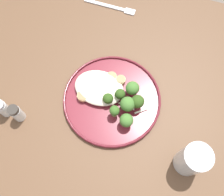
% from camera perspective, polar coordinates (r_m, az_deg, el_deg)
% --- Properties ---
extents(ground, '(6.00, 6.00, 0.00)m').
position_cam_1_polar(ground, '(1.47, -1.16, -11.46)').
color(ground, '#665B51').
extents(wooden_dining_table, '(1.40, 1.00, 0.74)m').
position_cam_1_polar(wooden_dining_table, '(0.83, -2.02, -3.39)').
color(wooden_dining_table, brown).
rests_on(wooden_dining_table, ground).
extents(dinner_plate, '(0.29, 0.29, 0.02)m').
position_cam_1_polar(dinner_plate, '(0.75, 0.00, -0.32)').
color(dinner_plate, maroon).
rests_on(dinner_plate, wooden_dining_table).
extents(noodle_bed, '(0.15, 0.11, 0.03)m').
position_cam_1_polar(noodle_bed, '(0.75, -2.93, 2.33)').
color(noodle_bed, beige).
rests_on(noodle_bed, dinner_plate).
extents(seared_scallop_tiny_bay, '(0.03, 0.03, 0.01)m').
position_cam_1_polar(seared_scallop_tiny_bay, '(0.74, -1.22, -0.46)').
color(seared_scallop_tiny_bay, beige).
rests_on(seared_scallop_tiny_bay, dinner_plate).
extents(seared_scallop_tilted_round, '(0.03, 0.03, 0.02)m').
position_cam_1_polar(seared_scallop_tilted_round, '(0.75, -6.49, 0.67)').
color(seared_scallop_tilted_round, '#DBB77A').
rests_on(seared_scallop_tilted_round, dinner_plate).
extents(seared_scallop_left_edge, '(0.03, 0.03, 0.02)m').
position_cam_1_polar(seared_scallop_left_edge, '(0.74, -2.70, 0.96)').
color(seared_scallop_left_edge, beige).
rests_on(seared_scallop_left_edge, dinner_plate).
extents(seared_scallop_center_golden, '(0.03, 0.03, 0.01)m').
position_cam_1_polar(seared_scallop_center_golden, '(0.77, -1.66, 4.51)').
color(seared_scallop_center_golden, '#DBB77A').
rests_on(seared_scallop_center_golden, dinner_plate).
extents(seared_scallop_rear_pale, '(0.02, 0.02, 0.02)m').
position_cam_1_polar(seared_scallop_rear_pale, '(0.75, -4.19, 1.85)').
color(seared_scallop_rear_pale, '#E5C689').
rests_on(seared_scallop_rear_pale, dinner_plate).
extents(seared_scallop_right_edge, '(0.03, 0.03, 0.02)m').
position_cam_1_polar(seared_scallop_right_edge, '(0.77, -0.09, 4.79)').
color(seared_scallop_right_edge, '#E5C689').
rests_on(seared_scallop_right_edge, dinner_plate).
extents(seared_scallop_large_seared, '(0.03, 0.03, 0.02)m').
position_cam_1_polar(seared_scallop_large_seared, '(0.76, 1.99, 4.06)').
color(seared_scallop_large_seared, '#E5C689').
rests_on(seared_scallop_large_seared, dinner_plate).
extents(broccoli_floret_near_rim, '(0.04, 0.04, 0.06)m').
position_cam_1_polar(broccoli_floret_near_rim, '(0.71, 5.78, -0.85)').
color(broccoli_floret_near_rim, '#7A994C').
rests_on(broccoli_floret_near_rim, dinner_plate).
extents(broccoli_floret_right_tilted, '(0.04, 0.04, 0.06)m').
position_cam_1_polar(broccoli_floret_right_tilted, '(0.71, 3.52, -1.43)').
color(broccoli_floret_right_tilted, '#89A356').
rests_on(broccoli_floret_right_tilted, dinner_plate).
extents(broccoli_floret_front_edge, '(0.04, 0.04, 0.05)m').
position_cam_1_polar(broccoli_floret_front_edge, '(0.70, 3.26, -5.10)').
color(broccoli_floret_front_edge, '#7A994C').
rests_on(broccoli_floret_front_edge, dinner_plate).
extents(broccoli_floret_tall_stalk, '(0.03, 0.03, 0.04)m').
position_cam_1_polar(broccoli_floret_tall_stalk, '(0.72, -0.92, -0.17)').
color(broccoli_floret_tall_stalk, '#89A356').
rests_on(broccoli_floret_tall_stalk, dinner_plate).
extents(broccoli_floret_small_sprig, '(0.03, 0.03, 0.05)m').
position_cam_1_polar(broccoli_floret_small_sprig, '(0.73, 1.84, 0.81)').
color(broccoli_floret_small_sprig, '#89A356').
rests_on(broccoli_floret_small_sprig, dinner_plate).
extents(broccoli_floret_beside_noodles, '(0.04, 0.04, 0.05)m').
position_cam_1_polar(broccoli_floret_beside_noodles, '(0.73, 4.65, 2.20)').
color(broccoli_floret_beside_noodles, '#89A356').
rests_on(broccoli_floret_beside_noodles, dinner_plate).
extents(broccoli_floret_split_head, '(0.03, 0.03, 0.05)m').
position_cam_1_polar(broccoli_floret_split_head, '(0.70, 0.56, -2.97)').
color(broccoli_floret_split_head, '#7A994C').
rests_on(broccoli_floret_split_head, dinner_plate).
extents(onion_sliver_long_sliver, '(0.03, 0.03, 0.00)m').
position_cam_1_polar(onion_sliver_long_sliver, '(0.74, 6.57, -2.91)').
color(onion_sliver_long_sliver, silver).
rests_on(onion_sliver_long_sliver, dinner_plate).
extents(onion_sliver_short_strip, '(0.05, 0.01, 0.00)m').
position_cam_1_polar(onion_sliver_short_strip, '(0.74, 3.30, -1.87)').
color(onion_sliver_short_strip, silver).
rests_on(onion_sliver_short_strip, dinner_plate).
extents(onion_sliver_pale_crescent, '(0.03, 0.03, 0.00)m').
position_cam_1_polar(onion_sliver_pale_crescent, '(0.73, 0.45, -2.35)').
color(onion_sliver_pale_crescent, silver).
rests_on(onion_sliver_pale_crescent, dinner_plate).
extents(water_glass, '(0.07, 0.07, 0.12)m').
position_cam_1_polar(water_glass, '(0.69, 17.44, -13.27)').
color(water_glass, silver).
rests_on(water_glass, wooden_dining_table).
extents(dinner_fork, '(0.19, 0.02, 0.00)m').
position_cam_1_polar(dinner_fork, '(0.94, -0.11, 19.90)').
color(dinner_fork, silver).
rests_on(dinner_fork, wooden_dining_table).
extents(salt_shaker, '(0.03, 0.03, 0.07)m').
position_cam_1_polar(salt_shaker, '(0.78, -23.45, -2.17)').
color(salt_shaker, white).
rests_on(salt_shaker, wooden_dining_table).
extents(pepper_shaker, '(0.03, 0.03, 0.07)m').
position_cam_1_polar(pepper_shaker, '(0.76, -20.73, -3.23)').
color(pepper_shaker, white).
rests_on(pepper_shaker, wooden_dining_table).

